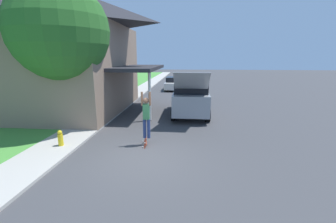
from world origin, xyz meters
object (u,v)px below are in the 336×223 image
at_px(lawn_tree_near, 60,32).
at_px(skateboard, 145,143).
at_px(skateboarder, 146,115).
at_px(fire_hydrant, 60,138).
at_px(car_down_street, 174,83).
at_px(suv_parked, 191,96).

relative_size(lawn_tree_near, skateboard, 9.02).
relative_size(lawn_tree_near, skateboarder, 3.61).
height_order(lawn_tree_near, fire_hydrant, lawn_tree_near).
xyz_separation_m(car_down_street, skateboarder, (-0.02, -16.38, 0.59)).
bearing_deg(fire_hydrant, suv_parked, 48.34).
height_order(suv_parked, fire_hydrant, suv_parked).
bearing_deg(fire_hydrant, skateboarder, 10.89).
relative_size(car_down_street, skateboarder, 2.20).
height_order(car_down_street, skateboard, car_down_street).
xyz_separation_m(skateboarder, fire_hydrant, (-3.37, -0.65, -0.88)).
distance_m(suv_parked, skateboarder, 5.49).
bearing_deg(lawn_tree_near, skateboard, -24.20).
bearing_deg(lawn_tree_near, suv_parked, 28.42).
distance_m(lawn_tree_near, suv_parked, 7.84).
distance_m(lawn_tree_near, skateboard, 6.56).
bearing_deg(skateboarder, lawn_tree_near, 157.02).
distance_m(suv_parked, car_down_street, 11.35).
bearing_deg(suv_parked, skateboard, -109.63).
bearing_deg(lawn_tree_near, skateboarder, -22.98).
height_order(lawn_tree_near, suv_parked, lawn_tree_near).
distance_m(suv_parked, fire_hydrant, 7.84).
bearing_deg(fire_hydrant, lawn_tree_near, 111.48).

